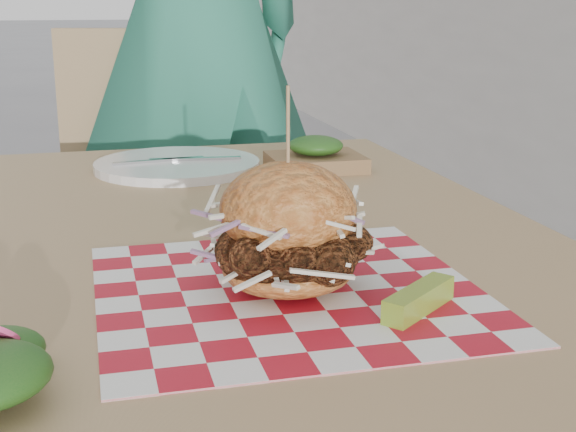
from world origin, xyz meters
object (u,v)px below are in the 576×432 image
object	(u,v)px
diner	(197,23)
patio_chair	(159,193)
patio_table	(219,299)
sandwich	(288,236)

from	to	relation	value
diner	patio_chair	size ratio (longest dim) A/B	2.02
diner	patio_table	distance (m)	1.22
patio_table	diner	bearing A→B (deg)	82.76
diner	patio_chair	distance (m)	0.44
patio_chair	sandwich	xyz separation A→B (m)	(0.01, -1.26, 0.25)
diner	patio_chair	bearing A→B (deg)	22.03
patio_table	patio_chair	distance (m)	1.07
diner	patio_chair	world-z (taller)	diner
sandwich	diner	bearing A→B (deg)	85.29
patio_chair	diner	bearing A→B (deg)	57.97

